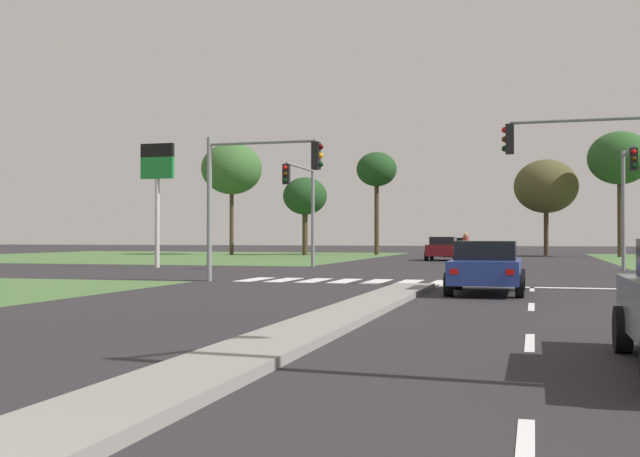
% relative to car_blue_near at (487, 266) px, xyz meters
% --- Properties ---
extents(ground_plane, '(200.00, 200.00, 0.00)m').
position_rel_car_blue_near_xyz_m(ground_plane, '(-2.28, 9.89, -0.76)').
color(ground_plane, '#282628').
extents(grass_verge_far_left, '(35.00, 35.00, 0.01)m').
position_rel_car_blue_near_xyz_m(grass_verge_far_left, '(-27.78, 34.39, -0.75)').
color(grass_verge_far_left, '#476B38').
rests_on(grass_verge_far_left, ground).
extents(median_island_near, '(1.20, 22.00, 0.14)m').
position_rel_car_blue_near_xyz_m(median_island_near, '(-2.28, -9.11, -0.69)').
color(median_island_near, gray).
rests_on(median_island_near, ground).
extents(median_island_far, '(1.20, 36.00, 0.14)m').
position_rel_car_blue_near_xyz_m(median_island_far, '(-2.28, 34.89, -0.69)').
color(median_island_far, gray).
rests_on(median_island_far, ground).
extents(lane_dash_near, '(0.14, 2.00, 0.01)m').
position_rel_car_blue_near_xyz_m(lane_dash_near, '(1.22, -15.94, -0.75)').
color(lane_dash_near, silver).
rests_on(lane_dash_near, ground).
extents(lane_dash_second, '(0.14, 2.00, 0.01)m').
position_rel_car_blue_near_xyz_m(lane_dash_second, '(1.22, -9.94, -0.75)').
color(lane_dash_second, silver).
rests_on(lane_dash_second, ground).
extents(lane_dash_third, '(0.14, 2.00, 0.01)m').
position_rel_car_blue_near_xyz_m(lane_dash_third, '(1.22, -3.94, -0.75)').
color(lane_dash_third, silver).
rests_on(lane_dash_third, ground).
extents(lane_dash_fourth, '(0.14, 2.00, 0.01)m').
position_rel_car_blue_near_xyz_m(lane_dash_fourth, '(1.22, 2.06, -0.75)').
color(lane_dash_fourth, silver).
rests_on(lane_dash_fourth, ground).
extents(stop_bar_near, '(6.40, 0.50, 0.01)m').
position_rel_car_blue_near_xyz_m(stop_bar_near, '(1.52, 2.89, -0.75)').
color(stop_bar_near, silver).
rests_on(stop_bar_near, ground).
extents(crosswalk_bar_near, '(0.70, 2.80, 0.01)m').
position_rel_car_blue_near_xyz_m(crosswalk_bar_near, '(-8.68, 4.69, -0.75)').
color(crosswalk_bar_near, silver).
rests_on(crosswalk_bar_near, ground).
extents(crosswalk_bar_second, '(0.70, 2.80, 0.01)m').
position_rel_car_blue_near_xyz_m(crosswalk_bar_second, '(-7.53, 4.69, -0.75)').
color(crosswalk_bar_second, silver).
rests_on(crosswalk_bar_second, ground).
extents(crosswalk_bar_third, '(0.70, 2.80, 0.01)m').
position_rel_car_blue_near_xyz_m(crosswalk_bar_third, '(-6.38, 4.69, -0.75)').
color(crosswalk_bar_third, silver).
rests_on(crosswalk_bar_third, ground).
extents(crosswalk_bar_fourth, '(0.70, 2.80, 0.01)m').
position_rel_car_blue_near_xyz_m(crosswalk_bar_fourth, '(-5.23, 4.69, -0.75)').
color(crosswalk_bar_fourth, silver).
rests_on(crosswalk_bar_fourth, ground).
extents(crosswalk_bar_fifth, '(0.70, 2.80, 0.01)m').
position_rel_car_blue_near_xyz_m(crosswalk_bar_fifth, '(-4.08, 4.69, -0.75)').
color(crosswalk_bar_fifth, silver).
rests_on(crosswalk_bar_fifth, ground).
extents(crosswalk_bar_sixth, '(0.70, 2.80, 0.01)m').
position_rel_car_blue_near_xyz_m(crosswalk_bar_sixth, '(-2.93, 4.69, -0.75)').
color(crosswalk_bar_sixth, silver).
rests_on(crosswalk_bar_sixth, ground).
extents(crosswalk_bar_seventh, '(0.70, 2.80, 0.01)m').
position_rel_car_blue_near_xyz_m(crosswalk_bar_seventh, '(-1.78, 4.69, -0.75)').
color(crosswalk_bar_seventh, silver).
rests_on(crosswalk_bar_seventh, ground).
extents(crosswalk_bar_eighth, '(0.70, 2.80, 0.01)m').
position_rel_car_blue_near_xyz_m(crosswalk_bar_eighth, '(-0.63, 4.69, -0.75)').
color(crosswalk_bar_eighth, silver).
rests_on(crosswalk_bar_eighth, ground).
extents(car_blue_near, '(2.05, 4.33, 1.47)m').
position_rel_car_blue_near_xyz_m(car_blue_near, '(0.00, 0.00, 0.00)').
color(car_blue_near, navy).
rests_on(car_blue_near, ground).
extents(car_black_second, '(1.97, 4.49, 1.50)m').
position_rel_car_blue_near_xyz_m(car_black_second, '(-4.60, 39.56, 0.01)').
color(car_black_second, black).
rests_on(car_black_second, ground).
extents(car_maroon_fourth, '(2.05, 4.21, 1.58)m').
position_rel_car_blue_near_xyz_m(car_maroon_fourth, '(-4.61, 29.48, 0.05)').
color(car_maroon_fourth, maroon).
rests_on(car_maroon_fourth, ground).
extents(traffic_signal_near_left, '(4.31, 0.32, 5.14)m').
position_rel_car_blue_near_xyz_m(traffic_signal_near_left, '(-8.27, 3.29, 2.79)').
color(traffic_signal_near_left, gray).
rests_on(traffic_signal_near_left, ground).
extents(traffic_signal_near_right, '(5.13, 0.32, 5.49)m').
position_rel_car_blue_near_xyz_m(traffic_signal_near_right, '(3.43, 3.29, 3.06)').
color(traffic_signal_near_right, gray).
rests_on(traffic_signal_near_right, ground).
extents(traffic_signal_far_left, '(0.32, 4.79, 5.29)m').
position_rel_car_blue_near_xyz_m(traffic_signal_far_left, '(-9.88, 14.71, 2.91)').
color(traffic_signal_far_left, gray).
rests_on(traffic_signal_far_left, ground).
extents(traffic_signal_far_right, '(0.32, 4.22, 5.63)m').
position_rel_car_blue_near_xyz_m(traffic_signal_far_right, '(5.32, 14.99, 3.09)').
color(traffic_signal_far_right, gray).
rests_on(traffic_signal_far_right, ground).
extents(pedestrian_at_median, '(0.34, 0.34, 1.70)m').
position_rel_car_blue_near_xyz_m(pedestrian_at_median, '(-2.58, 23.28, 0.41)').
color(pedestrian_at_median, '#4C4C4C').
rests_on(pedestrian_at_median, median_island_far).
extents(fuel_price_totem, '(1.80, 0.24, 6.36)m').
position_rel_car_blue_near_xyz_m(fuel_price_totem, '(-17.31, 13.48, 3.90)').
color(fuel_price_totem, silver).
rests_on(fuel_price_totem, ground).
extents(treeline_near, '(5.34, 5.34, 9.86)m').
position_rel_car_blue_near_xyz_m(treeline_near, '(-24.38, 40.60, 6.81)').
color(treeline_near, '#423323').
rests_on(treeline_near, ground).
extents(treeline_second, '(3.78, 3.78, 6.69)m').
position_rel_car_blue_near_xyz_m(treeline_second, '(-17.69, 40.81, 4.27)').
color(treeline_second, '#423323').
rests_on(treeline_second, ground).
extents(treeline_third, '(3.52, 3.52, 8.96)m').
position_rel_car_blue_near_xyz_m(treeline_third, '(-11.94, 43.40, 6.61)').
color(treeline_third, '#423323').
rests_on(treeline_third, ground).
extents(treeline_fourth, '(5.28, 5.28, 8.06)m').
position_rel_car_blue_near_xyz_m(treeline_fourth, '(2.24, 44.73, 5.04)').
color(treeline_fourth, '#423323').
rests_on(treeline_fourth, ground).
extents(treeline_fifth, '(4.88, 4.88, 9.82)m').
position_rel_car_blue_near_xyz_m(treeline_fifth, '(7.73, 41.76, 6.95)').
color(treeline_fifth, '#423323').
rests_on(treeline_fifth, ground).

